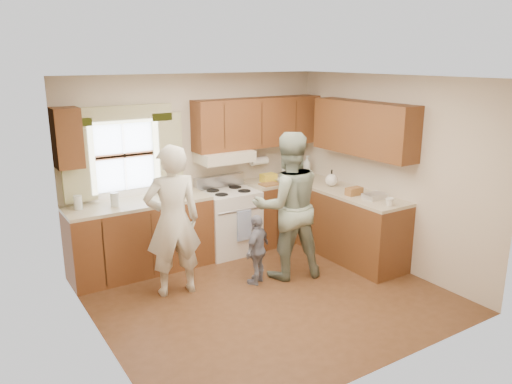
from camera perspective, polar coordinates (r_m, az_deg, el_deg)
room at (r=5.55m, az=1.35°, el=-0.06°), size 3.80×3.80×3.80m
kitchen_fixtures at (r=6.85m, az=0.58°, el=-0.67°), size 3.80×2.25×2.15m
stove at (r=7.10m, az=-3.14°, el=-3.26°), size 0.76×0.67×1.07m
woman_left at (r=5.80m, az=-9.49°, el=-3.30°), size 0.71×0.52×1.78m
woman_right at (r=6.19m, az=3.65°, el=-1.60°), size 1.06×0.93×1.85m
child at (r=6.12m, az=0.16°, el=-6.56°), size 0.55×0.45×0.88m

